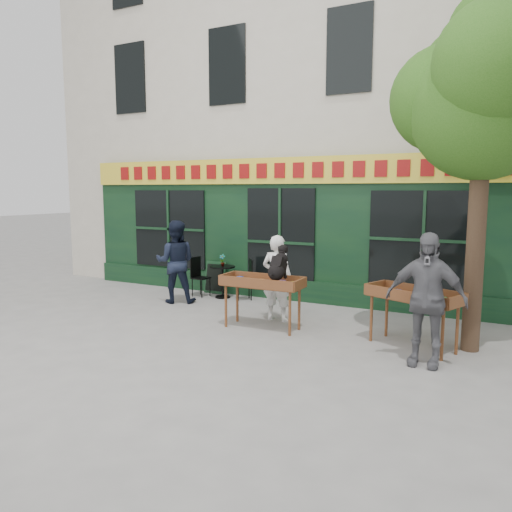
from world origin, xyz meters
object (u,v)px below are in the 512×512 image
Objects in this scene: man_right at (426,299)px; bistro_table at (223,275)px; man_left at (176,262)px; book_cart_right at (413,298)px; book_cart_center at (262,285)px; woman at (277,278)px; dog at (278,261)px.

bistro_table is at bearing 154.93° from man_right.
book_cart_right is at bearing 142.36° from man_left.
bistro_table is at bearing 135.74° from book_cart_center.
book_cart_center is at bearing -155.53° from book_cart_right.
book_cart_center is 2.93m from man_left.
woman is 2.74m from book_cart_right.
bistro_table is (-4.72, 1.83, -0.28)m from book_cart_right.
woman is 2.77m from man_left.
dog is (0.35, -0.05, 0.47)m from book_cart_center.
man_right reaches higher than book_cart_center.
dog is at bearing 115.93° from woman.
woman reaches higher than bistro_table.
book_cart_right is 5.07m from bistro_table.
woman is 2.43m from bistro_table.
man_right reaches higher than man_left.
book_cart_right is at bearing 3.29° from dog.
man_right is 5.67m from bistro_table.
dog is 0.79× the size of bistro_table.
book_cart_right reaches higher than bistro_table.
woman is (-0.35, 0.70, -0.44)m from dog.
book_cart_center is 2.69m from book_cart_right.
man_right is 5.97m from man_left.
dog is at bearing 132.63° from man_left.
woman is 2.23× the size of bistro_table.
man_left is (-0.70, -0.90, 0.40)m from bistro_table.
book_cart_right is 0.86× the size of man_left.
book_cart_center is 0.80× the size of man_left.
book_cart_center is 1.98× the size of bistro_table.
dog is at bearing -39.84° from bistro_table.
man_left is at bearing 159.89° from dog.
woman is at bearing 158.77° from man_right.
book_cart_right is at bearing 168.01° from woman.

